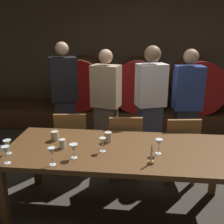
{
  "coord_description": "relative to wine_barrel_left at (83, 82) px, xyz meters",
  "views": [
    {
      "loc": [
        0.01,
        -2.44,
        1.92
      ],
      "look_at": [
        -0.3,
        0.57,
        0.93
      ],
      "focal_mm": 42.58,
      "sensor_mm": 36.0,
      "label": 1
    }
  ],
  "objects": [
    {
      "name": "wine_glass_far_right",
      "position": [
        1.31,
        -2.69,
        -0.0
      ],
      "size": [
        0.07,
        0.07,
        0.15
      ],
      "color": "white",
      "rests_on": "dining_table"
    },
    {
      "name": "wine_barrel_left",
      "position": [
        0.0,
        0.0,
        0.0
      ],
      "size": [
        0.97,
        0.82,
        0.97
      ],
      "color": "brown",
      "rests_on": "barrel_shelf"
    },
    {
      "name": "wine_glass_center_left",
      "position": [
        0.36,
        -3.0,
        0.01
      ],
      "size": [
        0.07,
        0.07,
        0.17
      ],
      "color": "white",
      "rests_on": "dining_table"
    },
    {
      "name": "guest_far_left",
      "position": [
        0.02,
        -1.37,
        0.01
      ],
      "size": [
        0.44,
        0.36,
        1.71
      ],
      "rotation": [
        0.0,
        0.0,
        3.51
      ],
      "color": "black",
      "rests_on": "ground"
    },
    {
      "name": "wine_glass_center_right",
      "position": [
        0.52,
        -2.86,
        -0.02
      ],
      "size": [
        0.08,
        0.08,
        0.14
      ],
      "color": "silver",
      "rests_on": "dining_table"
    },
    {
      "name": "cup_left",
      "position": [
        0.21,
        -2.48,
        -0.07
      ],
      "size": [
        0.08,
        0.08,
        0.1
      ],
      "primitive_type": "cylinder",
      "color": "beige",
      "rests_on": "dining_table"
    },
    {
      "name": "candle_center",
      "position": [
        1.23,
        -2.89,
        -0.06
      ],
      "size": [
        0.05,
        0.05,
        0.2
      ],
      "color": "olive",
      "rests_on": "dining_table"
    },
    {
      "name": "wine_glass_far_left",
      "position": [
        -0.14,
        -2.83,
        -0.01
      ],
      "size": [
        0.08,
        0.08,
        0.14
      ],
      "color": "silver",
      "rests_on": "dining_table"
    },
    {
      "name": "cup_right",
      "position": [
        0.79,
        -2.46,
        -0.06
      ],
      "size": [
        0.08,
        0.08,
        0.11
      ],
      "primitive_type": "cylinder",
      "color": "beige",
      "rests_on": "dining_table"
    },
    {
      "name": "guest_center_right",
      "position": [
        1.26,
        -1.55,
        0.01
      ],
      "size": [
        0.44,
        0.35,
        1.68
      ],
      "rotation": [
        0.0,
        0.0,
        3.48
      ],
      "color": "#33384C",
      "rests_on": "ground"
    },
    {
      "name": "cup_center",
      "position": [
        0.35,
        -2.66,
        -0.07
      ],
      "size": [
        0.06,
        0.06,
        0.09
      ],
      "primitive_type": "cylinder",
      "color": "white",
      "rests_on": "dining_table"
    },
    {
      "name": "barrel_shelf",
      "position": [
        1.09,
        -0.0,
        -0.67
      ],
      "size": [
        6.42,
        0.9,
        0.38
      ],
      "primitive_type": "cube",
      "color": "#4C2D16",
      "rests_on": "ground"
    },
    {
      "name": "back_wall",
      "position": [
        1.09,
        0.55,
        0.35
      ],
      "size": [
        7.13,
        0.24,
        2.42
      ],
      "primitive_type": "cube",
      "color": "brown",
      "rests_on": "ground"
    },
    {
      "name": "chair_left",
      "position": [
        0.24,
        -1.89,
        -0.37
      ],
      "size": [
        0.45,
        0.45,
        0.88
      ],
      "rotation": [
        0.0,
        0.0,
        3.28
      ],
      "color": "brown",
      "rests_on": "ground"
    },
    {
      "name": "wine_glass_right",
      "position": [
        0.76,
        -2.7,
        -0.01
      ],
      "size": [
        0.07,
        0.07,
        0.15
      ],
      "color": "silver",
      "rests_on": "dining_table"
    },
    {
      "name": "chair_center",
      "position": [
        0.94,
        -1.95,
        -0.37
      ],
      "size": [
        0.44,
        0.44,
        0.88
      ],
      "rotation": [
        0.0,
        0.0,
        3.26
      ],
      "color": "brown",
      "rests_on": "ground"
    },
    {
      "name": "chair_right",
      "position": [
        1.63,
        -1.95,
        -0.37
      ],
      "size": [
        0.45,
        0.45,
        0.88
      ],
      "rotation": [
        0.0,
        0.0,
        3.28
      ],
      "color": "brown",
      "rests_on": "ground"
    },
    {
      "name": "guest_center_left",
      "position": [
        0.65,
        -1.49,
        -0.03
      ],
      "size": [
        0.43,
        0.33,
        1.63
      ],
      "rotation": [
        0.0,
        0.0,
        2.88
      ],
      "color": "brown",
      "rests_on": "ground"
    },
    {
      "name": "wine_glass_left",
      "position": [
        -0.06,
        -3.02,
        0.01
      ],
      "size": [
        0.07,
        0.07,
        0.17
      ],
      "color": "white",
      "rests_on": "dining_table"
    },
    {
      "name": "dining_table",
      "position": [
        0.93,
        -2.62,
        -0.18
      ],
      "size": [
        2.3,
        0.94,
        0.74
      ],
      "color": "brown",
      "rests_on": "ground"
    },
    {
      "name": "wine_barrel_right",
      "position": [
        2.16,
        0.0,
        0.0
      ],
      "size": [
        0.97,
        0.82,
        0.97
      ],
      "color": "brown",
      "rests_on": "barrel_shelf"
    },
    {
      "name": "wine_barrel_center",
      "position": [
        1.07,
        0.0,
        0.0
      ],
      "size": [
        0.97,
        0.82,
        0.97
      ],
      "color": "#513319",
      "rests_on": "barrel_shelf"
    },
    {
      "name": "guest_far_right",
      "position": [
        1.77,
        -1.39,
        -0.03
      ],
      "size": [
        0.41,
        0.29,
        1.63
      ],
      "rotation": [
        0.0,
        0.0,
        3.28
      ],
      "color": "black",
      "rests_on": "ground"
    },
    {
      "name": "ground_plane",
      "position": [
        1.09,
        -2.59,
        -0.86
      ],
      "size": [
        9.27,
        9.27,
        0.0
      ],
      "primitive_type": "plane",
      "color": "#3F3A33"
    }
  ]
}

